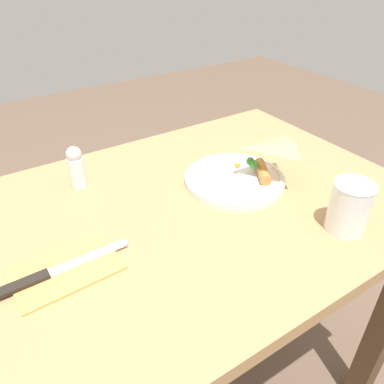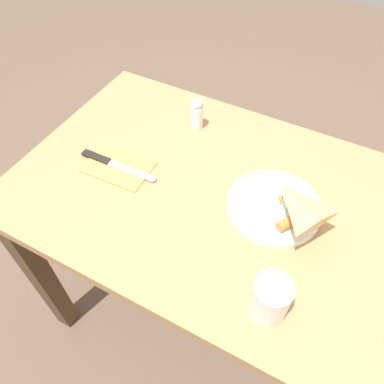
# 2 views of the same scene
# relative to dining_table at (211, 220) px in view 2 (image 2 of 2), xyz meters

# --- Properties ---
(ground_plane) EXTENTS (6.00, 6.00, 0.00)m
(ground_plane) POSITION_rel_dining_table_xyz_m (0.00, 0.00, -0.59)
(ground_plane) COLOR brown
(dining_table) EXTENTS (0.98, 0.66, 0.71)m
(dining_table) POSITION_rel_dining_table_xyz_m (0.00, 0.00, 0.00)
(dining_table) COLOR #A87F51
(dining_table) RESTS_ON ground_plane
(plate_pizza) EXTENTS (0.22, 0.22, 0.05)m
(plate_pizza) POSITION_rel_dining_table_xyz_m (0.15, 0.01, 0.14)
(plate_pizza) COLOR white
(plate_pizza) RESTS_ON dining_table
(milk_glass) EXTENTS (0.07, 0.07, 0.10)m
(milk_glass) POSITION_rel_dining_table_xyz_m (0.22, -0.22, 0.17)
(milk_glass) COLOR white
(milk_glass) RESTS_ON dining_table
(napkin_folded) EXTENTS (0.17, 0.12, 0.00)m
(napkin_folded) POSITION_rel_dining_table_xyz_m (-0.25, -0.04, 0.13)
(napkin_folded) COLOR #E59E4C
(napkin_folded) RESTS_ON dining_table
(butter_knife) EXTENTS (0.22, 0.02, 0.01)m
(butter_knife) POSITION_rel_dining_table_xyz_m (-0.26, -0.05, 0.13)
(butter_knife) COLOR black
(butter_knife) RESTS_ON napkin_folded
(salt_shaker) EXTENTS (0.03, 0.03, 0.10)m
(salt_shaker) POSITION_rel_dining_table_xyz_m (-0.14, 0.19, 0.17)
(salt_shaker) COLOR white
(salt_shaker) RESTS_ON dining_table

